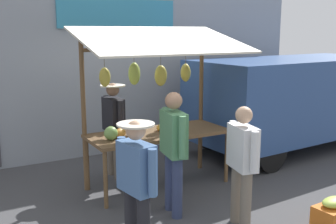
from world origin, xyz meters
TOP-DOWN VIEW (x-y plane):
  - ground_plane at (0.00, 0.00)m, footprint 40.00×40.00m
  - street_backdrop at (0.06, -2.20)m, footprint 9.00×0.30m
  - market_stall at (0.02, -0.03)m, footprint 2.50×1.46m
  - vendor_with_sunhat at (0.44, -0.75)m, footprint 0.41×0.69m
  - shopper_with_shopping_bag at (-0.25, 1.72)m, footprint 0.31×0.66m
  - shopper_in_striped_shirt at (1.20, 1.74)m, footprint 0.40×0.66m
  - shopper_with_ponytail at (0.31, 0.99)m, footprint 0.30×0.70m
  - parked_van at (-3.29, -0.53)m, footprint 4.50×2.11m
  - produce_crate_side at (-1.27, 2.32)m, footprint 0.56×0.37m

SIDE VIEW (x-z plane):
  - ground_plane at x=0.00m, z-range 0.00..0.00m
  - produce_crate_side at x=-1.27m, z-range -0.02..0.37m
  - shopper_with_shopping_bag at x=-0.25m, z-range 0.11..1.65m
  - shopper_in_striped_shirt at x=1.20m, z-range 0.12..1.65m
  - vendor_with_sunhat at x=0.44m, z-range 0.14..1.73m
  - shopper_with_ponytail at x=0.31m, z-range 0.13..1.79m
  - parked_van at x=-3.29m, z-range 0.18..2.06m
  - market_stall at x=0.02m, z-range 0.29..2.79m
  - street_backdrop at x=0.06m, z-range 0.00..3.40m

